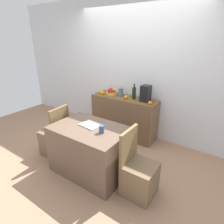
{
  "coord_description": "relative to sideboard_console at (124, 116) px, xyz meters",
  "views": [
    {
      "loc": [
        1.75,
        -2.17,
        1.95
      ],
      "look_at": [
        -0.01,
        0.39,
        0.7
      ],
      "focal_mm": 30.04,
      "sensor_mm": 36.0,
      "label": 1
    }
  ],
  "objects": [
    {
      "name": "apple_center",
      "position": [
        -0.25,
        -0.03,
        0.51
      ],
      "size": [
        0.07,
        0.07,
        0.07
      ],
      "primitive_type": "sphere",
      "color": "red",
      "rests_on": "fruit_bowl"
    },
    {
      "name": "apple_right",
      "position": [
        -0.32,
        -0.07,
        0.52
      ],
      "size": [
        0.08,
        0.08,
        0.08
      ],
      "primitive_type": "sphere",
      "color": "red",
      "rests_on": "fruit_bowl"
    },
    {
      "name": "chair_near_window",
      "position": [
        -0.62,
        -1.29,
        -0.15
      ],
      "size": [
        0.43,
        0.43,
        0.9
      ],
      "color": "brown",
      "rests_on": "ground"
    },
    {
      "name": "coffee_maker",
      "position": [
        0.46,
        0.0,
        0.57
      ],
      "size": [
        0.16,
        0.18,
        0.31
      ],
      "primitive_type": "cube",
      "color": "black",
      "rests_on": "sideboard_console"
    },
    {
      "name": "ceramic_vase",
      "position": [
        -0.08,
        0.0,
        0.5
      ],
      "size": [
        0.09,
        0.09,
        0.18
      ],
      "primitive_type": "cylinder",
      "color": "#466887",
      "rests_on": "sideboard_console"
    },
    {
      "name": "chair_by_corner",
      "position": [
        1.01,
        -1.29,
        -0.15
      ],
      "size": [
        0.4,
        0.4,
        0.9
      ],
      "color": "brown",
      "rests_on": "ground"
    },
    {
      "name": "room_wall_rear",
      "position": [
        0.08,
        0.26,
        0.94
      ],
      "size": [
        6.4,
        0.06,
        2.7
      ],
      "primitive_type": "cube",
      "color": "silver",
      "rests_on": "ground"
    },
    {
      "name": "fruit_bowl",
      "position": [
        -0.3,
        0.0,
        0.45
      ],
      "size": [
        0.24,
        0.24,
        0.06
      ],
      "primitive_type": "cylinder",
      "color": "gold",
      "rests_on": "table_runner"
    },
    {
      "name": "orange_loose_far",
      "position": [
        0.09,
        -0.09,
        0.45
      ],
      "size": [
        0.08,
        0.08,
        0.08
      ],
      "primitive_type": "sphere",
      "color": "orange",
      "rests_on": "sideboard_console"
    },
    {
      "name": "coffee_cup",
      "position": [
        0.43,
        -1.31,
        0.38
      ],
      "size": [
        0.07,
        0.07,
        0.11
      ],
      "primitive_type": "cylinder",
      "color": "#37578F",
      "rests_on": "dining_table"
    },
    {
      "name": "table_runner",
      "position": [
        0.0,
        0.0,
        0.42
      ],
      "size": [
        1.28,
        0.32,
        0.01
      ],
      "primitive_type": "cube",
      "color": "brown",
      "rests_on": "sideboard_console"
    },
    {
      "name": "apple_upper",
      "position": [
        -0.25,
        0.04,
        0.51
      ],
      "size": [
        0.07,
        0.07,
        0.07
      ],
      "primitive_type": "sphere",
      "color": "gold",
      "rests_on": "fruit_bowl"
    },
    {
      "name": "open_book",
      "position": [
        0.16,
        -1.23,
        0.34
      ],
      "size": [
        0.3,
        0.24,
        0.02
      ],
      "primitive_type": "cube",
      "rotation": [
        0.0,
        0.0,
        -0.11
      ],
      "color": "white",
      "rests_on": "dining_table"
    },
    {
      "name": "orange_loose_mid",
      "position": [
        -0.56,
        -0.04,
        0.45
      ],
      "size": [
        0.06,
        0.06,
        0.06
      ],
      "primitive_type": "sphere",
      "color": "orange",
      "rests_on": "sideboard_console"
    },
    {
      "name": "ground_plane",
      "position": [
        0.08,
        -0.92,
        -0.42
      ],
      "size": [
        6.4,
        6.4,
        0.02
      ],
      "primitive_type": "cube",
      "color": "#9F7559",
      "rests_on": "ground"
    },
    {
      "name": "dining_table",
      "position": [
        0.2,
        -1.29,
        -0.04
      ],
      "size": [
        1.1,
        0.74,
        0.74
      ],
      "primitive_type": "cube",
      "color": "brown",
      "rests_on": "ground"
    },
    {
      "name": "apple_front",
      "position": [
        -0.34,
        0.03,
        0.52
      ],
      "size": [
        0.08,
        0.08,
        0.08
      ],
      "primitive_type": "sphere",
      "color": "red",
      "rests_on": "fruit_bowl"
    },
    {
      "name": "orange_loose_near_bowl",
      "position": [
        -0.47,
        -0.09,
        0.45
      ],
      "size": [
        0.08,
        0.08,
        0.08
      ],
      "primitive_type": "sphere",
      "color": "orange",
      "rests_on": "sideboard_console"
    },
    {
      "name": "sideboard_console",
      "position": [
        0.0,
        0.0,
        0.0
      ],
      "size": [
        1.37,
        0.42,
        0.83
      ],
      "primitive_type": "cube",
      "color": "brown",
      "rests_on": "ground"
    },
    {
      "name": "wine_bottle",
      "position": [
        0.22,
        0.0,
        0.53
      ],
      "size": [
        0.07,
        0.07,
        0.3
      ],
      "color": "#132F1F",
      "rests_on": "sideboard_console"
    },
    {
      "name": "orange_loose_end",
      "position": [
        0.61,
        -0.12,
        0.45
      ],
      "size": [
        0.07,
        0.07,
        0.07
      ],
      "primitive_type": "sphere",
      "color": "orange",
      "rests_on": "sideboard_console"
    }
  ]
}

